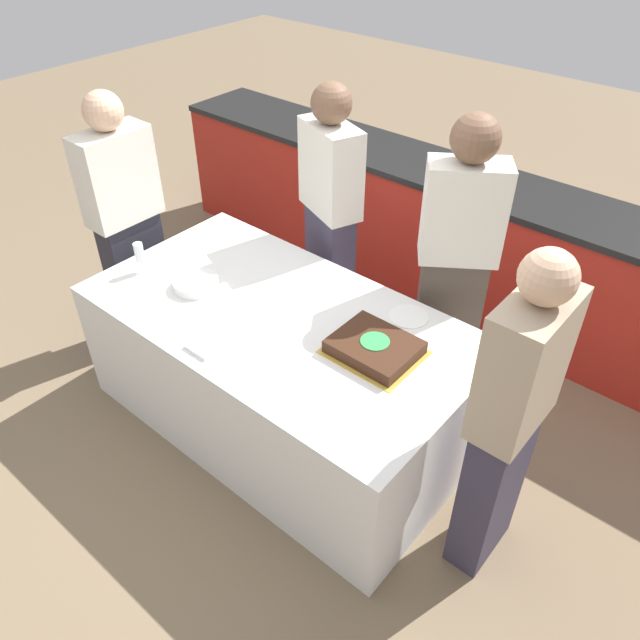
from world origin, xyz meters
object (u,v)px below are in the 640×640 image
plate_stack (196,283)px  wine_glass (139,254)px  person_standing_back (330,219)px  person_seated_right (509,422)px  person_cutting_cake (455,265)px  person_seated_left (127,222)px  cake (375,347)px

plate_stack → wine_glass: 0.35m
plate_stack → person_standing_back: 0.89m
person_seated_right → person_standing_back: person_standing_back is taller
person_cutting_cake → person_seated_left: (-1.73, -0.75, -0.06)m
person_cutting_cake → person_seated_right: (0.69, -0.75, -0.05)m
wine_glass → person_cutting_cake: (1.34, 0.95, 0.02)m
wine_glass → person_standing_back: size_ratio=0.11×
wine_glass → person_standing_back: (0.52, 0.95, -0.00)m
cake → plate_stack: 1.03m
plate_stack → person_seated_right: person_seated_right is taller
person_seated_left → wine_glass: bearing=-116.8°
wine_glass → person_seated_left: 0.44m
plate_stack → person_cutting_cake: person_cutting_cake is taller
wine_glass → person_seated_left: person_seated_left is taller
cake → person_seated_left: bearing=-177.6°
person_seated_right → person_seated_left: bearing=-90.0°
person_standing_back → person_cutting_cake: bearing=-158.3°
plate_stack → person_seated_left: person_seated_left is taller
plate_stack → person_seated_right: (1.70, 0.11, 0.06)m
cake → wine_glass: bearing=-168.7°
person_seated_left → person_standing_back: person_standing_back is taller
wine_glass → person_cutting_cake: 1.65m
person_cutting_cake → person_standing_back: bearing=-34.8°
plate_stack → person_cutting_cake: size_ratio=0.14×
person_seated_right → person_standing_back: 1.69m
person_seated_left → person_seated_right: bearing=-90.0°
cake → person_seated_left: (-1.73, -0.07, 0.05)m
cake → plate_stack: bearing=-169.9°
cake → wine_glass: wine_glass is taller
wine_glass → person_cutting_cake: size_ratio=0.11×
wine_glass → cake: bearing=11.3°
plate_stack → person_seated_left: bearing=171.5°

